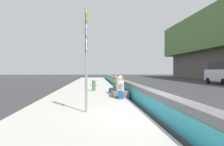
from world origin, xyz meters
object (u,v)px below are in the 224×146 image
(parked_car_fourth, at_px, (224,72))
(fire_hydrant, at_px, (94,84))
(backpack, at_px, (121,95))
(route_sign_post, at_px, (86,51))
(seated_person_rear, at_px, (116,87))
(seated_person_middle, at_px, (118,90))
(seated_person_foreground, at_px, (120,90))

(parked_car_fourth, bearing_deg, fire_hydrant, 121.77)
(fire_hydrant, relative_size, backpack, 2.20)
(route_sign_post, height_order, seated_person_rear, route_sign_post)
(seated_person_middle, height_order, backpack, seated_person_middle)
(seated_person_middle, bearing_deg, backpack, 178.34)
(fire_hydrant, bearing_deg, route_sign_post, 178.63)
(fire_hydrant, distance_m, seated_person_rear, 2.29)
(fire_hydrant, bearing_deg, seated_person_foreground, -161.04)
(backpack, distance_m, parked_car_fourth, 19.01)
(seated_person_rear, bearing_deg, fire_hydrant, 37.51)
(route_sign_post, xyz_separation_m, backpack, (3.71, -1.58, -1.90))
(seated_person_rear, relative_size, backpack, 2.84)
(route_sign_post, height_order, seated_person_middle, route_sign_post)
(seated_person_foreground, xyz_separation_m, parked_car_fourth, (13.06, -12.93, 0.85))
(route_sign_post, xyz_separation_m, parked_car_fourth, (17.56, -14.57, -0.88))
(seated_person_rear, xyz_separation_m, parked_car_fourth, (10.71, -12.97, 0.86))
(fire_hydrant, bearing_deg, backpack, -164.48)
(seated_person_middle, distance_m, seated_person_rear, 1.39)
(seated_person_middle, xyz_separation_m, seated_person_rear, (1.39, 0.03, 0.02))
(seated_person_rear, height_order, backpack, seated_person_rear)
(seated_person_foreground, xyz_separation_m, backpack, (-0.79, 0.06, -0.17))
(seated_person_foreground, bearing_deg, parked_car_fourth, -44.70)
(seated_person_foreground, bearing_deg, fire_hydrant, 18.96)
(fire_hydrant, bearing_deg, seated_person_middle, -155.98)
(seated_person_rear, bearing_deg, seated_person_foreground, -179.08)
(route_sign_post, relative_size, seated_person_rear, 3.17)
(seated_person_rear, xyz_separation_m, backpack, (-3.14, 0.02, -0.16))
(seated_person_middle, xyz_separation_m, parked_car_fourth, (12.10, -12.93, 0.88))
(fire_hydrant, xyz_separation_m, backpack, (-4.96, -1.38, -0.25))
(fire_hydrant, relative_size, seated_person_rear, 0.77)
(route_sign_post, bearing_deg, seated_person_rear, -13.16)
(route_sign_post, xyz_separation_m, seated_person_foreground, (4.50, -1.64, -1.73))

